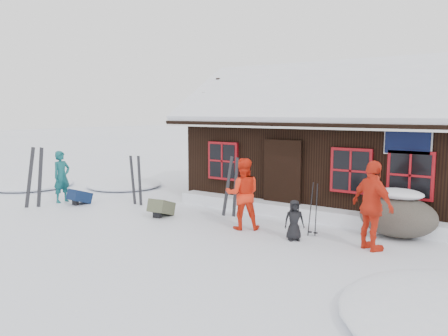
{
  "coord_description": "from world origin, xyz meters",
  "views": [
    {
      "loc": [
        6.28,
        -8.32,
        2.82
      ],
      "look_at": [
        -0.35,
        1.39,
        1.3
      ],
      "focal_mm": 35.0,
      "sensor_mm": 36.0,
      "label": 1
    }
  ],
  "objects_px": {
    "skier_teal": "(62,177)",
    "skier_crouched": "(294,220)",
    "skier_orange_left": "(243,194)",
    "skier_orange_right": "(372,206)",
    "boulder": "(398,215)",
    "backpack_olive": "(161,210)",
    "backpack_blue": "(80,199)",
    "ski_pair_left": "(35,178)",
    "ski_poles": "(313,210)"
  },
  "relations": [
    {
      "from": "skier_orange_left",
      "to": "skier_crouched",
      "type": "bearing_deg",
      "value": 139.58
    },
    {
      "from": "skier_orange_right",
      "to": "boulder",
      "type": "height_order",
      "value": "skier_orange_right"
    },
    {
      "from": "skier_orange_left",
      "to": "backpack_blue",
      "type": "xyz_separation_m",
      "value": [
        -5.63,
        -0.41,
        -0.7
      ]
    },
    {
      "from": "skier_crouched",
      "to": "skier_orange_left",
      "type": "bearing_deg",
      "value": 134.7
    },
    {
      "from": "skier_orange_right",
      "to": "backpack_olive",
      "type": "distance_m",
      "value": 5.57
    },
    {
      "from": "ski_pair_left",
      "to": "backpack_olive",
      "type": "xyz_separation_m",
      "value": [
        3.87,
        1.22,
        -0.7
      ]
    },
    {
      "from": "ski_pair_left",
      "to": "backpack_blue",
      "type": "distance_m",
      "value": 1.42
    },
    {
      "from": "skier_orange_left",
      "to": "boulder",
      "type": "xyz_separation_m",
      "value": [
        3.26,
        1.39,
        -0.36
      ]
    },
    {
      "from": "skier_teal",
      "to": "skier_crouched",
      "type": "xyz_separation_m",
      "value": [
        7.78,
        0.34,
        -0.36
      ]
    },
    {
      "from": "ski_poles",
      "to": "backpack_blue",
      "type": "height_order",
      "value": "ski_poles"
    },
    {
      "from": "boulder",
      "to": "ski_pair_left",
      "type": "xyz_separation_m",
      "value": [
        -9.6,
        -2.81,
        0.37
      ]
    },
    {
      "from": "skier_orange_left",
      "to": "ski_pair_left",
      "type": "xyz_separation_m",
      "value": [
        -6.34,
        -1.42,
        0.01
      ]
    },
    {
      "from": "skier_crouched",
      "to": "backpack_blue",
      "type": "distance_m",
      "value": 7.07
    },
    {
      "from": "skier_teal",
      "to": "backpack_olive",
      "type": "distance_m",
      "value": 3.94
    },
    {
      "from": "ski_poles",
      "to": "skier_crouched",
      "type": "bearing_deg",
      "value": -111.27
    },
    {
      "from": "skier_teal",
      "to": "skier_orange_left",
      "type": "bearing_deg",
      "value": -88.12
    },
    {
      "from": "skier_orange_left",
      "to": "skier_crouched",
      "type": "distance_m",
      "value": 1.5
    },
    {
      "from": "skier_orange_right",
      "to": "skier_crouched",
      "type": "relative_size",
      "value": 2.05
    },
    {
      "from": "skier_orange_left",
      "to": "skier_orange_right",
      "type": "bearing_deg",
      "value": 147.88
    },
    {
      "from": "backpack_blue",
      "to": "skier_crouched",
      "type": "bearing_deg",
      "value": 5.02
    },
    {
      "from": "skier_teal",
      "to": "backpack_blue",
      "type": "bearing_deg",
      "value": -85.17
    },
    {
      "from": "boulder",
      "to": "ski_poles",
      "type": "xyz_separation_m",
      "value": [
        -1.61,
        -1.01,
        0.09
      ]
    },
    {
      "from": "skier_crouched",
      "to": "backpack_olive",
      "type": "xyz_separation_m",
      "value": [
        -3.91,
        -0.02,
        -0.28
      ]
    },
    {
      "from": "skier_teal",
      "to": "skier_orange_right",
      "type": "relative_size",
      "value": 0.87
    },
    {
      "from": "skier_teal",
      "to": "ski_pair_left",
      "type": "relative_size",
      "value": 0.87
    },
    {
      "from": "skier_orange_right",
      "to": "ski_pair_left",
      "type": "distance_m",
      "value": 9.5
    },
    {
      "from": "skier_crouched",
      "to": "ski_poles",
      "type": "xyz_separation_m",
      "value": [
        0.21,
        0.55,
        0.14
      ]
    },
    {
      "from": "ski_poles",
      "to": "backpack_blue",
      "type": "relative_size",
      "value": 2.1
    },
    {
      "from": "boulder",
      "to": "backpack_olive",
      "type": "xyz_separation_m",
      "value": [
        -5.73,
        -1.58,
        -0.33
      ]
    },
    {
      "from": "backpack_blue",
      "to": "backpack_olive",
      "type": "bearing_deg",
      "value": 7.07
    },
    {
      "from": "boulder",
      "to": "skier_orange_right",
      "type": "bearing_deg",
      "value": -99.66
    },
    {
      "from": "skier_orange_right",
      "to": "skier_crouched",
      "type": "bearing_deg",
      "value": 40.38
    },
    {
      "from": "skier_orange_right",
      "to": "skier_teal",
      "type": "bearing_deg",
      "value": 34.97
    },
    {
      "from": "skier_crouched",
      "to": "backpack_olive",
      "type": "height_order",
      "value": "skier_crouched"
    },
    {
      "from": "skier_teal",
      "to": "ski_pair_left",
      "type": "xyz_separation_m",
      "value": [
        -0.0,
        -0.91,
        0.07
      ]
    },
    {
      "from": "skier_teal",
      "to": "ski_poles",
      "type": "height_order",
      "value": "skier_teal"
    },
    {
      "from": "skier_orange_left",
      "to": "backpack_blue",
      "type": "relative_size",
      "value": 2.84
    },
    {
      "from": "skier_orange_left",
      "to": "skier_orange_right",
      "type": "relative_size",
      "value": 0.93
    },
    {
      "from": "skier_orange_left",
      "to": "skier_teal",
      "type": "bearing_deg",
      "value": -29.2
    },
    {
      "from": "skier_orange_right",
      "to": "skier_orange_left",
      "type": "bearing_deg",
      "value": 33.0
    },
    {
      "from": "skier_orange_left",
      "to": "backpack_blue",
      "type": "height_order",
      "value": "skier_orange_left"
    },
    {
      "from": "skier_orange_right",
      "to": "ski_pair_left",
      "type": "bearing_deg",
      "value": 40.44
    },
    {
      "from": "skier_orange_left",
      "to": "backpack_olive",
      "type": "xyz_separation_m",
      "value": [
        -2.47,
        -0.19,
        -0.69
      ]
    },
    {
      "from": "ski_poles",
      "to": "skier_orange_left",
      "type": "bearing_deg",
      "value": -166.98
    },
    {
      "from": "skier_crouched",
      "to": "ski_poles",
      "type": "height_order",
      "value": "ski_poles"
    },
    {
      "from": "skier_crouched",
      "to": "boulder",
      "type": "distance_m",
      "value": 2.4
    },
    {
      "from": "skier_crouched",
      "to": "ski_pair_left",
      "type": "relative_size",
      "value": 0.49
    },
    {
      "from": "skier_orange_left",
      "to": "ski_pair_left",
      "type": "height_order",
      "value": "ski_pair_left"
    },
    {
      "from": "skier_orange_right",
      "to": "skier_crouched",
      "type": "distance_m",
      "value": 1.69
    },
    {
      "from": "ski_pair_left",
      "to": "ski_poles",
      "type": "relative_size",
      "value": 1.45
    }
  ]
}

